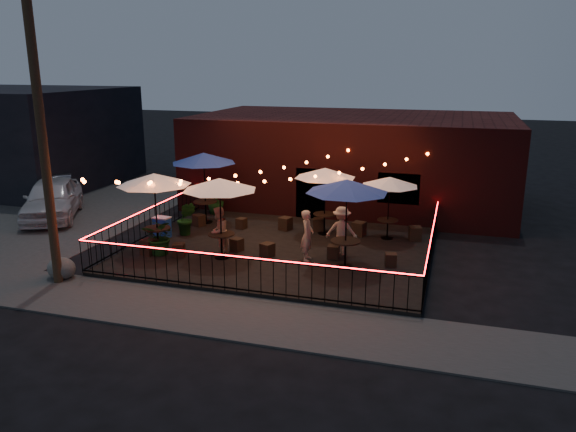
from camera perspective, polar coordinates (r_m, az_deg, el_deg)
name	(u,v)px	position (r m, az deg, el deg)	size (l,w,h in m)	color
ground	(261,272)	(17.52, -2.76, -5.68)	(110.00, 110.00, 0.00)	black
patio	(280,250)	(19.28, -0.77, -3.45)	(10.00, 8.00, 0.15)	black
sidewalk	(219,314)	(14.74, -7.06, -9.87)	(18.00, 2.50, 0.05)	#3A3835
parking_lot	(33,212)	(26.90, -24.51, 0.42)	(11.00, 12.00, 0.02)	#3A3835
brick_building	(353,159)	(26.14, 6.67, 5.77)	(14.00, 8.00, 4.00)	#370F0F
background_building	(1,136)	(34.12, -27.15, 7.26)	(12.00, 9.00, 5.00)	black
utility_pole	(43,148)	(17.00, -23.60, 6.36)	(0.26, 0.26, 8.00)	#372B16
fence_front	(236,274)	(15.54, -5.27, -5.90)	(10.00, 0.04, 1.04)	black
fence_left	(150,222)	(21.10, -13.82, -0.57)	(0.04, 8.00, 1.04)	black
fence_right	(431,247)	(18.28, 14.35, -3.05)	(0.04, 8.00, 1.04)	black
festoon_lights	(249,180)	(18.69, -4.03, 3.68)	(10.02, 8.72, 1.32)	#FF5919
cafe_table_0	(154,180)	(18.75, -13.45, 3.53)	(2.86, 2.86, 2.67)	black
cafe_table_1	(204,159)	(21.99, -8.57, 5.75)	(2.80, 2.80, 2.79)	black
cafe_table_2	(220,185)	(17.77, -6.96, 3.11)	(2.61, 2.61, 2.63)	black
cafe_table_3	(325,174)	(20.31, 3.80, 4.30)	(2.86, 2.86, 2.48)	black
cafe_table_4	(347,187)	(16.85, 6.03, 2.92)	(3.27, 3.27, 2.77)	black
cafe_table_5	(390,182)	(20.07, 10.29, 3.38)	(2.56, 2.56, 2.26)	black
bistro_chair_0	(149,247)	(19.09, -13.95, -3.06)	(0.43, 0.43, 0.51)	black
bistro_chair_1	(179,250)	(18.69, -11.04, -3.42)	(0.37, 0.37, 0.43)	black
bistro_chair_2	(199,220)	(22.04, -9.04, -0.43)	(0.38, 0.38, 0.45)	black
bistro_chair_3	(241,223)	(21.51, -4.76, -0.74)	(0.34, 0.34, 0.40)	black
bistro_chair_4	(237,244)	(18.99, -5.22, -2.90)	(0.36, 0.36, 0.42)	black
bistro_chair_5	(267,250)	(18.35, -2.11, -3.45)	(0.38, 0.38, 0.45)	black
bistro_chair_6	(286,223)	(21.26, -0.26, -0.77)	(0.41, 0.41, 0.48)	black
bistro_chair_7	(318,225)	(21.16, 3.11, -0.89)	(0.40, 0.40, 0.47)	black
bistro_chair_8	(333,252)	(18.22, 4.63, -3.67)	(0.36, 0.36, 0.43)	black
bistro_chair_9	(391,260)	(17.78, 10.39, -4.39)	(0.35, 0.35, 0.41)	black
bistro_chair_10	(359,229)	(20.69, 7.23, -1.31)	(0.43, 0.43, 0.51)	black
bistro_chair_11	(415,233)	(20.53, 12.78, -1.73)	(0.41, 0.41, 0.49)	black
patron_a	(307,235)	(17.85, 1.98, -1.97)	(0.60, 0.39, 1.65)	#D7AD92
patron_b	(219,231)	(18.46, -7.07, -1.53)	(0.79, 0.62, 1.63)	tan
patron_c	(342,231)	(18.47, 5.47, -1.49)	(1.04, 0.60, 1.62)	beige
potted_shrub_a	(161,236)	(18.90, -12.81, -2.04)	(1.10, 0.96, 1.23)	#0E3A0C
potted_shrub_b	(186,219)	(20.84, -10.30, -0.26)	(0.68, 0.55, 1.24)	#17340D
potted_shrub_c	(216,199)	(23.66, -7.36, 1.71)	(0.69, 0.69, 1.24)	#1A380E
cooler	(162,227)	(20.76, -12.67, -1.11)	(0.62, 0.47, 0.77)	blue
boulder	(61,268)	(18.12, -22.03, -4.96)	(0.88, 0.75, 0.69)	#4E4E48
car_white	(52,198)	(25.30, -22.83, 1.65)	(1.96, 4.87, 1.66)	silver
car_silver	(56,192)	(27.33, -22.54, 2.28)	(1.43, 4.09, 1.35)	gray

